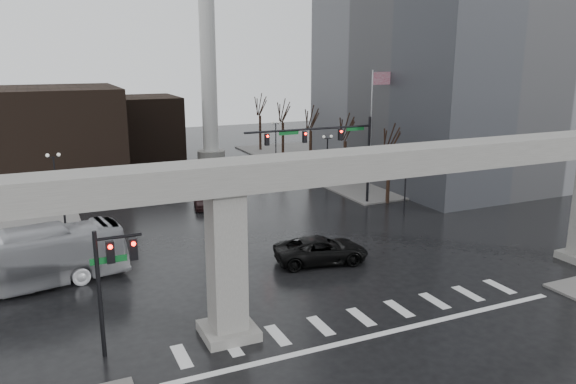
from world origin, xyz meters
name	(u,v)px	position (x,y,z in m)	size (l,w,h in m)	color
ground	(351,309)	(0.00, 0.00, 0.00)	(160.00, 160.00, 0.00)	black
sidewalk_ne	(383,160)	(26.00, 36.00, 0.07)	(28.00, 36.00, 0.15)	slate
elevated_guideway	(376,184)	(1.26, 0.00, 6.88)	(48.00, 2.60, 8.70)	gray
building_far_left	(43,134)	(-14.00, 42.00, 5.00)	(16.00, 14.00, 10.00)	black
building_far_mid	(139,127)	(-2.00, 52.00, 4.00)	(10.00, 10.00, 8.00)	black
smokestack	(208,55)	(6.00, 46.00, 13.35)	(3.60, 3.60, 30.00)	silver
signal_mast_arm	(332,143)	(8.99, 18.80, 5.83)	(12.12, 0.43, 8.00)	black
signal_left_pole	(111,271)	(-12.25, 0.50, 4.07)	(2.30, 0.30, 6.00)	black
flagpole_assembly	(374,117)	(15.29, 22.00, 7.53)	(2.06, 0.12, 12.00)	silver
lamp_right_0	(406,176)	(13.50, 14.00, 3.47)	(1.22, 0.32, 5.11)	black
lamp_right_1	(327,150)	(13.50, 28.00, 3.47)	(1.22, 0.32, 5.11)	black
lamp_right_2	(276,134)	(13.50, 42.00, 3.47)	(1.22, 0.32, 5.11)	black
lamp_left_0	(64,212)	(-13.50, 14.00, 3.47)	(1.22, 0.32, 5.11)	black
lamp_left_1	(55,172)	(-13.50, 28.00, 3.47)	(1.22, 0.32, 5.11)	black
lamp_left_2	(49,148)	(-13.50, 42.00, 3.47)	(1.22, 0.32, 5.11)	black
tree_right_0	(389,173)	(14.53, 18.02, 2.79)	(1.09, 1.58, 7.50)	black
tree_right_1	(345,158)	(14.53, 26.02, 2.85)	(1.09, 1.61, 7.67)	black
tree_right_2	(311,147)	(14.53, 34.02, 2.91)	(1.10, 1.63, 7.85)	black
tree_right_3	(283,137)	(14.53, 42.02, 2.98)	(1.11, 1.66, 8.02)	black
tree_right_4	(260,129)	(14.53, 50.02, 3.04)	(1.12, 1.69, 8.19)	black
pickup_truck	(321,250)	(1.78, 6.95, 0.86)	(2.86, 6.21, 1.73)	black
city_bus	(15,262)	(-16.52, 10.30, 1.75)	(2.94, 12.58, 3.50)	#BBBBC0
far_car	(203,201)	(-1.59, 23.36, 0.66)	(1.56, 3.89, 1.32)	black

